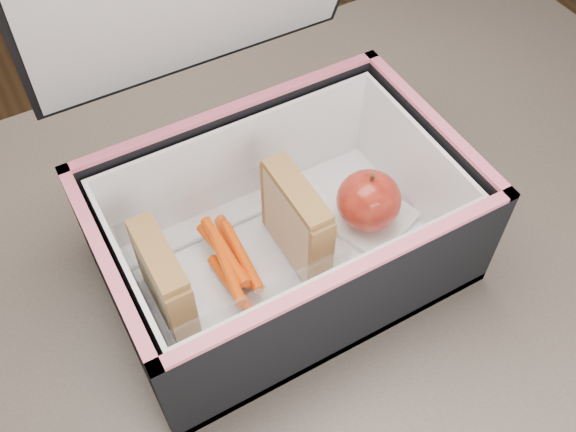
{
  "coord_description": "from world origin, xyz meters",
  "views": [
    {
      "loc": [
        -0.15,
        -0.27,
        1.29
      ],
      "look_at": [
        0.04,
        0.05,
        0.81
      ],
      "focal_mm": 40.0,
      "sensor_mm": 36.0,
      "label": 1
    }
  ],
  "objects": [
    {
      "name": "carrot_sticks",
      "position": [
        -0.02,
        0.06,
        0.78
      ],
      "size": [
        0.04,
        0.13,
        0.03
      ],
      "color": "#EF3D00",
      "rests_on": "plastic_tub"
    },
    {
      "name": "sandwich_left",
      "position": [
        -0.09,
        0.04,
        0.82
      ],
      "size": [
        0.02,
        0.08,
        0.09
      ],
      "color": "tan",
      "rests_on": "plastic_tub"
    },
    {
      "name": "plastic_tub",
      "position": [
        -0.03,
        0.04,
        0.8
      ],
      "size": [
        0.18,
        0.13,
        0.07
      ],
      "primitive_type": null,
      "color": "white",
      "rests_on": "lunch_bag"
    },
    {
      "name": "sandwich_right",
      "position": [
        0.04,
        0.04,
        0.82
      ],
      "size": [
        0.02,
        0.09,
        0.1
      ],
      "color": "tan",
      "rests_on": "plastic_tub"
    },
    {
      "name": "kitchen_table",
      "position": [
        0.0,
        0.0,
        0.66
      ],
      "size": [
        1.2,
        0.8,
        0.75
      ],
      "color": "brown",
      "rests_on": "ground"
    },
    {
      "name": "red_apple",
      "position": [
        0.12,
        0.04,
        0.8
      ],
      "size": [
        0.08,
        0.08,
        0.07
      ],
      "rotation": [
        0.0,
        0.0,
        -0.3
      ],
      "color": "maroon",
      "rests_on": "paper_napkin"
    },
    {
      "name": "lunch_bag",
      "position": [
        0.03,
        0.05,
        0.82
      ],
      "size": [
        0.33,
        0.3,
        0.33
      ],
      "color": "black",
      "rests_on": "kitchen_table"
    },
    {
      "name": "paper_napkin",
      "position": [
        0.13,
        0.05,
        0.77
      ],
      "size": [
        0.1,
        0.1,
        0.01
      ],
      "primitive_type": "cube",
      "rotation": [
        0.0,
        0.0,
        0.32
      ],
      "color": "white",
      "rests_on": "lunch_bag"
    }
  ]
}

